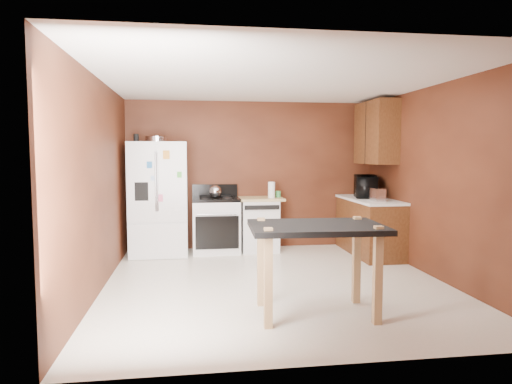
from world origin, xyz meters
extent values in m
plane|color=white|center=(0.00, 0.00, 0.00)|extent=(4.50, 4.50, 0.00)
plane|color=white|center=(0.00, 0.00, 2.50)|extent=(4.50, 4.50, 0.00)
plane|color=#5C2B18|center=(0.00, 2.25, 1.25)|extent=(4.20, 0.00, 4.20)
plane|color=#5C2B18|center=(0.00, -2.25, 1.25)|extent=(4.20, 0.00, 4.20)
plane|color=#5C2B18|center=(-2.10, 0.00, 1.25)|extent=(0.00, 4.50, 4.50)
plane|color=#5C2B18|center=(2.10, 0.00, 1.25)|extent=(0.00, 4.50, 4.50)
cylinder|color=silver|center=(-1.57, 1.90, 1.84)|extent=(0.35, 0.35, 0.09)
cylinder|color=black|center=(-1.87, 1.79, 1.86)|extent=(0.08, 0.08, 0.12)
sphere|color=silver|center=(-0.65, 1.89, 1.00)|extent=(0.21, 0.21, 0.21)
cylinder|color=white|center=(0.27, 1.83, 1.02)|extent=(0.12, 0.12, 0.26)
cylinder|color=green|center=(0.40, 1.98, 0.94)|extent=(0.10, 0.10, 0.10)
cube|color=silver|center=(1.77, 1.08, 1.00)|extent=(0.17, 0.27, 0.19)
imported|color=black|center=(1.80, 1.63, 1.07)|extent=(0.55, 0.68, 0.33)
cube|color=white|center=(-1.55, 1.88, 0.90)|extent=(0.90, 0.75, 1.80)
cube|color=white|center=(-1.78, 1.49, 1.18)|extent=(0.43, 0.02, 1.20)
cube|color=white|center=(-1.32, 1.49, 1.18)|extent=(0.43, 0.02, 1.20)
cube|color=white|center=(-1.55, 1.49, 0.28)|extent=(0.88, 0.02, 0.54)
cube|color=black|center=(-1.78, 1.48, 1.05)|extent=(0.20, 0.01, 0.28)
cylinder|color=silver|center=(-1.56, 1.46, 1.20)|extent=(0.02, 0.02, 0.90)
cylinder|color=silver|center=(-1.54, 1.46, 1.20)|extent=(0.02, 0.02, 0.90)
cube|color=#2D78C2|center=(-1.65, 1.46, 1.45)|extent=(0.08, 0.00, 0.10)
cube|color=#FBA635|center=(-1.40, 1.46, 1.60)|extent=(0.10, 0.00, 0.13)
cube|color=#55CB48|center=(-1.21, 1.46, 1.30)|extent=(0.07, 0.00, 0.09)
cube|color=pink|center=(-1.50, 1.46, 0.95)|extent=(0.08, 0.00, 0.11)
cube|color=white|center=(-1.25, 1.46, 0.80)|extent=(0.09, 0.00, 0.10)
cube|color=#A8CDFC|center=(-1.60, 1.46, 1.25)|extent=(0.07, 0.00, 0.07)
cube|color=white|center=(-0.64, 1.93, 0.42)|extent=(0.76, 0.65, 0.85)
cube|color=black|center=(-0.64, 1.93, 0.88)|extent=(0.76, 0.65, 0.05)
cube|color=black|center=(-0.64, 2.21, 1.00)|extent=(0.76, 0.06, 0.20)
cube|color=black|center=(-0.64, 1.59, 0.38)|extent=(0.68, 0.02, 0.52)
cylinder|color=silver|center=(-0.64, 1.58, 0.67)|extent=(0.62, 0.02, 0.02)
cylinder|color=black|center=(-0.82, 2.08, 0.91)|extent=(0.17, 0.17, 0.02)
cylinder|color=black|center=(-0.46, 2.08, 0.91)|extent=(0.17, 0.17, 0.02)
cylinder|color=black|center=(-0.82, 1.77, 0.91)|extent=(0.17, 0.17, 0.02)
cylinder|color=black|center=(-0.46, 1.77, 0.91)|extent=(0.17, 0.17, 0.02)
cube|color=white|center=(0.08, 1.95, 0.42)|extent=(0.60, 0.60, 0.85)
cube|color=black|center=(0.08, 1.64, 0.76)|extent=(0.56, 0.02, 0.07)
cube|color=tan|center=(0.08, 1.95, 0.87)|extent=(0.78, 0.62, 0.04)
cube|color=brown|center=(1.80, 1.45, 0.43)|extent=(0.60, 1.55, 0.86)
cube|color=white|center=(1.80, 1.45, 0.88)|extent=(0.63, 1.58, 0.04)
cube|color=brown|center=(1.93, 1.55, 1.95)|extent=(0.35, 1.05, 1.00)
cube|color=black|center=(1.75, 1.55, 1.95)|extent=(0.01, 0.01, 1.00)
cube|color=black|center=(0.20, -1.15, 0.89)|extent=(1.35, 0.93, 0.05)
cube|color=#A78051|center=(-0.31, -0.80, 0.47)|extent=(0.08, 0.08, 0.94)
cube|color=#A78051|center=(0.73, -0.85, 0.47)|extent=(0.08, 0.08, 0.94)
cube|color=#A78051|center=(-0.34, -1.44, 0.47)|extent=(0.08, 0.08, 0.94)
cube|color=#A78051|center=(0.70, -1.49, 0.47)|extent=(0.08, 0.08, 0.94)
camera|label=1|loc=(-1.02, -5.50, 1.61)|focal=32.00mm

